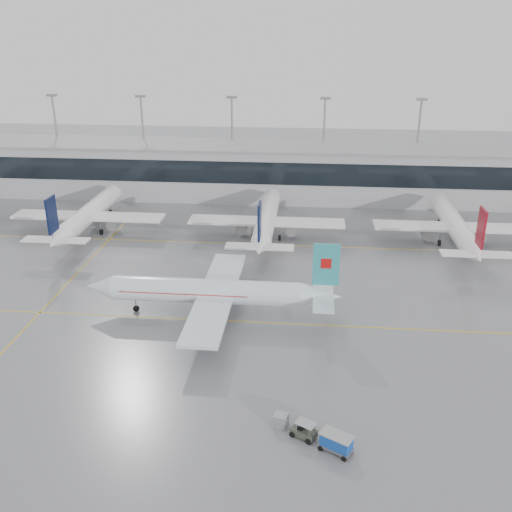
# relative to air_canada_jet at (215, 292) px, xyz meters

# --- Properties ---
(ground) EXTENTS (320.00, 320.00, 0.00)m
(ground) POSITION_rel_air_canada_jet_xyz_m (4.77, -1.60, -3.60)
(ground) COLOR slate
(ground) RESTS_ON ground
(taxi_line_main) EXTENTS (120.00, 0.25, 0.01)m
(taxi_line_main) POSITION_rel_air_canada_jet_xyz_m (4.77, -1.60, -3.60)
(taxi_line_main) COLOR gold
(taxi_line_main) RESTS_ON ground
(taxi_line_north) EXTENTS (120.00, 0.25, 0.01)m
(taxi_line_north) POSITION_rel_air_canada_jet_xyz_m (4.77, 28.40, -3.60)
(taxi_line_north) COLOR gold
(taxi_line_north) RESTS_ON ground
(taxi_line_cross) EXTENTS (0.25, 60.00, 0.01)m
(taxi_line_cross) POSITION_rel_air_canada_jet_xyz_m (-25.23, 13.40, -3.60)
(taxi_line_cross) COLOR gold
(taxi_line_cross) RESTS_ON ground
(terminal) EXTENTS (180.00, 15.00, 12.00)m
(terminal) POSITION_rel_air_canada_jet_xyz_m (4.77, 60.40, 2.40)
(terminal) COLOR #A4A4A8
(terminal) RESTS_ON ground
(terminal_glass) EXTENTS (180.00, 0.20, 5.00)m
(terminal_glass) POSITION_rel_air_canada_jet_xyz_m (4.77, 52.85, 3.90)
(terminal_glass) COLOR black
(terminal_glass) RESTS_ON ground
(terminal_roof) EXTENTS (182.00, 16.00, 0.40)m
(terminal_roof) POSITION_rel_air_canada_jet_xyz_m (4.77, 60.40, 8.60)
(terminal_roof) COLOR gray
(terminal_roof) RESTS_ON ground
(light_masts) EXTENTS (156.40, 1.00, 22.60)m
(light_masts) POSITION_rel_air_canada_jet_xyz_m (4.77, 66.40, 9.74)
(light_masts) COLOR gray
(light_masts) RESTS_ON ground
(air_canada_jet) EXTENTS (36.17, 28.79, 11.37)m
(air_canada_jet) POSITION_rel_air_canada_jet_xyz_m (0.00, 0.00, 0.00)
(air_canada_jet) COLOR silver
(air_canada_jet) RESTS_ON ground
(parked_jet_b) EXTENTS (29.64, 36.96, 11.72)m
(parked_jet_b) POSITION_rel_air_canada_jet_xyz_m (-30.23, 32.08, 0.11)
(parked_jet_b) COLOR white
(parked_jet_b) RESTS_ON ground
(parked_jet_c) EXTENTS (29.64, 36.96, 11.72)m
(parked_jet_c) POSITION_rel_air_canada_jet_xyz_m (4.77, 32.08, 0.11)
(parked_jet_c) COLOR white
(parked_jet_c) RESTS_ON ground
(parked_jet_d) EXTENTS (29.64, 36.96, 11.72)m
(parked_jet_d) POSITION_rel_air_canada_jet_xyz_m (39.77, 32.08, 0.11)
(parked_jet_d) COLOR white
(parked_jet_d) RESTS_ON ground
(baggage_tug) EXTENTS (3.62, 2.55, 1.80)m
(baggage_tug) POSITION_rel_air_canada_jet_xyz_m (12.82, -24.72, -2.97)
(baggage_tug) COLOR #393E32
(baggage_tug) RESTS_ON ground
(baggage_cart) EXTENTS (3.57, 3.03, 1.94)m
(baggage_cart) POSITION_rel_air_canada_jet_xyz_m (15.96, -26.48, -2.47)
(baggage_cart) COLOR gray
(baggage_cart) RESTS_ON ground
(gse_unit) EXTENTS (1.71, 1.64, 1.40)m
(gse_unit) POSITION_rel_air_canada_jet_xyz_m (10.45, -23.24, -2.90)
(gse_unit) COLOR gray
(gse_unit) RESTS_ON ground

